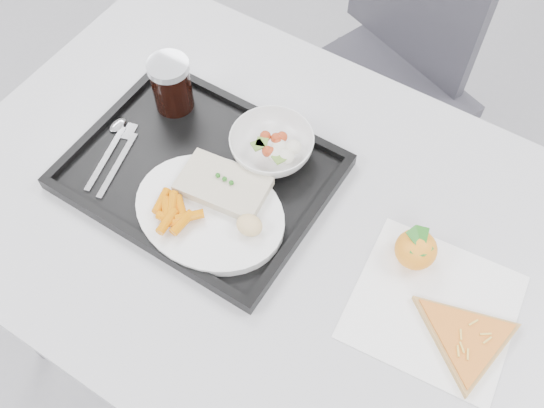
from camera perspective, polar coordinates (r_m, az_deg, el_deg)
name	(u,v)px	position (r m, az deg, el deg)	size (l,w,h in m)	color
room	(19,31)	(0.42, -22.68, 14.77)	(6.04, 7.04, 2.84)	gray
table	(275,235)	(1.11, 0.33, -2.95)	(1.20, 0.80, 0.75)	#A9AAAC
chair	(388,58)	(1.62, 10.82, 13.35)	(0.54, 0.55, 0.93)	#38373F
tray	(200,173)	(1.10, -6.76, 2.91)	(0.45, 0.35, 0.03)	black
dinner_plate	(210,212)	(1.04, -5.87, -0.79)	(0.27, 0.27, 0.02)	white
fish_fillet	(223,185)	(1.04, -4.60, 1.78)	(0.16, 0.11, 0.03)	beige
bread_roll	(249,225)	(0.99, -2.14, -2.00)	(0.05, 0.05, 0.03)	tan
salad_bowl	(272,146)	(1.09, -0.02, 5.51)	(0.15, 0.15, 0.05)	white
cola_glass	(171,84)	(1.16, -9.46, 11.09)	(0.08, 0.08, 0.11)	black
cutlery	(115,146)	(1.16, -14.53, 5.27)	(0.10, 0.17, 0.01)	silver
napkin	(433,307)	(1.01, 14.94, -9.31)	(0.27, 0.26, 0.00)	white
tangerine	(416,249)	(1.01, 13.39, -4.17)	(0.08, 0.08, 0.07)	#EC6008
pizza_slice	(466,338)	(1.00, 17.79, -11.95)	(0.24, 0.24, 0.02)	tan
carrot_pile	(174,213)	(1.02, -9.25, -0.84)	(0.10, 0.08, 0.02)	orange
salad_contents	(279,148)	(1.08, 0.69, 5.28)	(0.08, 0.07, 0.02)	#A93818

